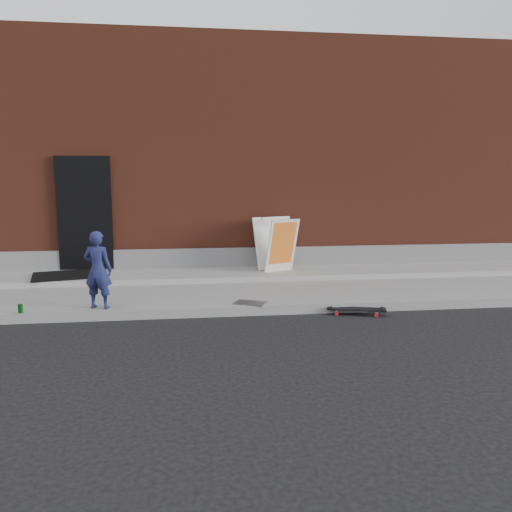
{
  "coord_description": "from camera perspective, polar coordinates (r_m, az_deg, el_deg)",
  "views": [
    {
      "loc": [
        -0.46,
        -7.35,
        2.07
      ],
      "look_at": [
        0.57,
        0.8,
        0.81
      ],
      "focal_mm": 35.0,
      "sensor_mm": 36.0,
      "label": 1
    }
  ],
  "objects": [
    {
      "name": "ground",
      "position": [
        7.65,
        -3.52,
        -6.97
      ],
      "size": [
        80.0,
        80.0,
        0.0
      ],
      "primitive_type": "plane",
      "color": "black",
      "rests_on": "ground"
    },
    {
      "name": "soda_can",
      "position": [
        8.03,
        -25.32,
        -5.47
      ],
      "size": [
        0.09,
        0.09,
        0.13
      ],
      "primitive_type": "cylinder",
      "rotation": [
        0.0,
        0.0,
        0.39
      ],
      "color": "#177726",
      "rests_on": "sidewalk"
    },
    {
      "name": "skateboard",
      "position": [
        7.9,
        11.39,
        -6.02
      ],
      "size": [
        0.89,
        0.46,
        0.1
      ],
      "color": "red",
      "rests_on": "ground"
    },
    {
      "name": "child",
      "position": [
        7.79,
        -17.62,
        -1.51
      ],
      "size": [
        0.49,
        0.38,
        1.17
      ],
      "primitive_type": "imported",
      "rotation": [
        0.0,
        0.0,
        2.88
      ],
      "color": "#1C224F",
      "rests_on": "sidewalk"
    },
    {
      "name": "building",
      "position": [
        14.35,
        -5.48,
        10.43
      ],
      "size": [
        20.0,
        8.1,
        5.0
      ],
      "color": "maroon",
      "rests_on": "ground"
    },
    {
      "name": "utility_plate",
      "position": [
        7.83,
        -0.67,
        -5.38
      ],
      "size": [
        0.55,
        0.47,
        0.01
      ],
      "primitive_type": "cube",
      "rotation": [
        0.0,
        0.0,
        -0.42
      ],
      "color": "#56565B",
      "rests_on": "sidewalk"
    },
    {
      "name": "sidewalk",
      "position": [
        9.08,
        -4.15,
        -3.96
      ],
      "size": [
        20.0,
        3.0,
        0.15
      ],
      "primitive_type": "cube",
      "color": "gray",
      "rests_on": "ground"
    },
    {
      "name": "pizza_sign",
      "position": [
        10.01,
        2.31,
        1.41
      ],
      "size": [
        0.9,
        0.96,
        1.08
      ],
      "color": "silver",
      "rests_on": "apron"
    },
    {
      "name": "doormat",
      "position": [
        10.15,
        -21.02,
        -2.07
      ],
      "size": [
        1.34,
        1.18,
        0.03
      ],
      "primitive_type": "cube",
      "rotation": [
        0.0,
        0.0,
        0.24
      ],
      "color": "black",
      "rests_on": "apron"
    },
    {
      "name": "apron",
      "position": [
        9.94,
        -4.44,
        -2.12
      ],
      "size": [
        20.0,
        1.2,
        0.1
      ],
      "primitive_type": "cube",
      "color": "gray",
      "rests_on": "sidewalk"
    }
  ]
}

